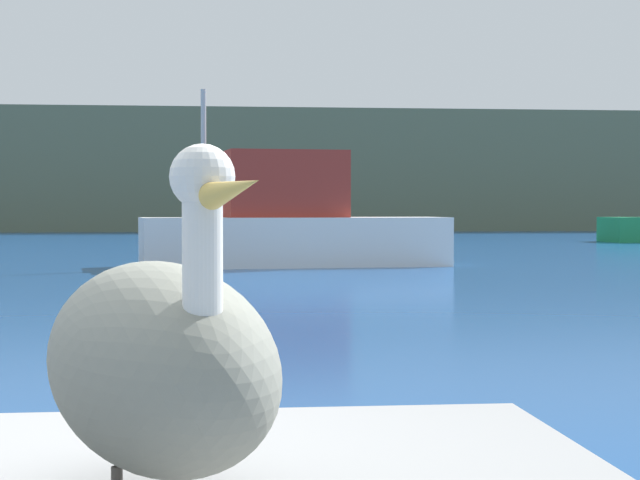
{
  "coord_description": "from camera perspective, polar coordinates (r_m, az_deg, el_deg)",
  "views": [
    {
      "loc": [
        0.56,
        -3.84,
        1.33
      ],
      "look_at": [
        3.28,
        21.0,
        0.61
      ],
      "focal_mm": 63.09,
      "sensor_mm": 36.0,
      "label": 1
    }
  ],
  "objects": [
    {
      "name": "hillside_backdrop",
      "position": [
        69.04,
        -6.7,
        3.39
      ],
      "size": [
        140.0,
        14.07,
        6.9
      ],
      "primitive_type": "cube",
      "color": "#5B664C",
      "rests_on": "ground"
    },
    {
      "name": "pelican",
      "position": [
        2.9,
        -8.23,
        -6.17
      ],
      "size": [
        0.83,
        1.42,
        0.91
      ],
      "rotation": [
        0.0,
        0.0,
        -1.29
      ],
      "color": "gray",
      "rests_on": "pier_dock"
    },
    {
      "name": "fishing_boat_white",
      "position": [
        25.49,
        -1.42,
        0.73
      ],
      "size": [
        7.1,
        2.74,
        3.97
      ],
      "rotation": [
        0.0,
        0.0,
        3.26
      ],
      "color": "white",
      "rests_on": "ground"
    }
  ]
}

